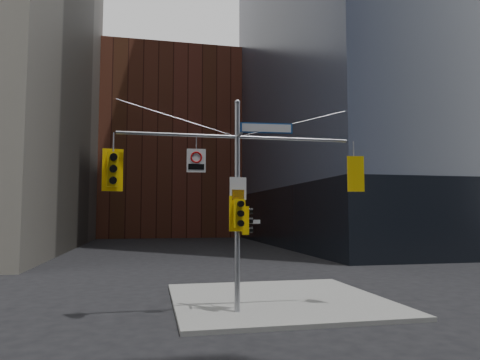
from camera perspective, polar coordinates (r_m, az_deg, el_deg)
name	(u,v)px	position (r m, az deg, el deg)	size (l,w,h in m)	color
ground	(251,333)	(12.92, 1.49, -19.70)	(160.00, 160.00, 0.00)	black
sidewalk_corner	(278,300)	(17.18, 5.05, -15.61)	(8.00, 8.00, 0.15)	gray
podium_ne	(423,217)	(53.86, 23.24, -4.55)	(36.40, 36.40, 6.00)	black
brick_midrise	(169,149)	(70.99, -9.38, 4.16)	(26.00, 20.00, 28.00)	brown
signal_assembly	(237,183)	(14.45, -0.36, -0.42)	(8.00, 0.80, 7.30)	#95979D
traffic_light_west_arm	(113,169)	(14.27, -16.59, 1.36)	(0.66, 0.57, 1.38)	yellow
traffic_light_east_arm	(354,174)	(15.90, 14.98, 0.74)	(0.61, 0.52, 1.27)	yellow
traffic_light_pole_side	(247,220)	(14.49, 0.88, -5.41)	(0.39, 0.33, 0.95)	yellow
traffic_light_pole_front	(239,214)	(14.16, -0.15, -4.49)	(0.56, 0.49, 1.18)	yellow
street_sign_blade	(266,128)	(14.96, 3.55, 6.93)	(1.84, 0.18, 0.36)	#104294
regulatory_sign_arm	(196,160)	(14.30, -5.85, 2.70)	(0.63, 0.08, 0.79)	silver
regulatory_sign_pole	(238,189)	(14.33, -0.27, -1.22)	(0.58, 0.10, 0.76)	silver
street_blade_ew	(250,222)	(14.52, 1.38, -5.58)	(0.67, 0.11, 0.14)	silver
street_blade_ns	(235,230)	(14.88, -0.71, -6.64)	(0.10, 0.71, 0.14)	#145926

